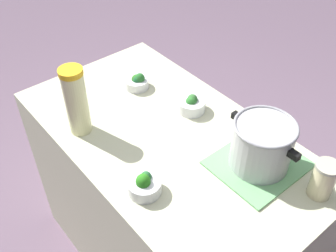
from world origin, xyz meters
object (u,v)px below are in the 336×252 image
(lemonade_pitcher, at_px, (76,101))
(broccoli_bowl_center, at_px, (191,104))
(broccoli_bowl_front, at_px, (137,82))
(mason_jar, at_px, (323,180))
(cooking_pot, at_px, (262,144))
(broccoli_bowl_back, at_px, (144,185))

(lemonade_pitcher, distance_m, broccoli_bowl_center, 0.48)
(broccoli_bowl_center, bearing_deg, broccoli_bowl_front, -164.26)
(mason_jar, relative_size, broccoli_bowl_center, 1.17)
(mason_jar, bearing_deg, broccoli_bowl_center, -176.94)
(cooking_pot, distance_m, broccoli_bowl_center, 0.40)
(lemonade_pitcher, bearing_deg, cooking_pot, 34.50)
(mason_jar, relative_size, broccoli_bowl_back, 1.19)
(broccoli_bowl_center, relative_size, broccoli_bowl_back, 1.01)
(mason_jar, xyz_separation_m, broccoli_bowl_front, (-0.89, -0.11, -0.04))
(lemonade_pitcher, distance_m, broccoli_bowl_back, 0.43)
(broccoli_bowl_front, height_order, broccoli_bowl_center, broccoli_bowl_center)
(cooking_pot, relative_size, broccoli_bowl_front, 2.66)
(mason_jar, height_order, broccoli_bowl_back, mason_jar)
(mason_jar, bearing_deg, broccoli_bowl_front, -172.86)
(lemonade_pitcher, bearing_deg, broccoli_bowl_center, 65.73)
(cooking_pot, height_order, broccoli_bowl_back, cooking_pot)
(cooking_pot, height_order, broccoli_bowl_front, cooking_pot)
(cooking_pot, distance_m, mason_jar, 0.23)
(cooking_pot, height_order, lemonade_pitcher, lemonade_pitcher)
(lemonade_pitcher, relative_size, mason_jar, 2.06)
(mason_jar, xyz_separation_m, broccoli_bowl_back, (-0.39, -0.45, -0.04))
(broccoli_bowl_front, distance_m, broccoli_bowl_back, 0.61)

